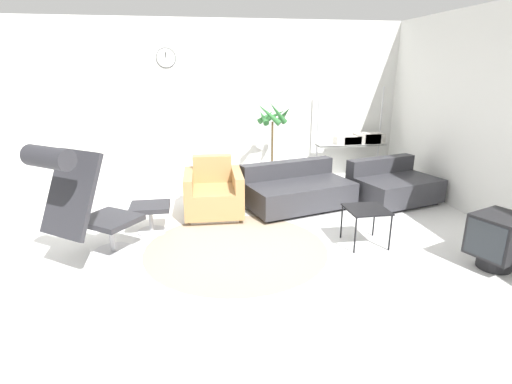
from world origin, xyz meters
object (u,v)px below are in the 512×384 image
object	(u,v)px
couch_second	(393,186)
crt_television	(498,239)
ottoman	(150,212)
lounge_chair	(79,195)
potted_plant	(272,152)
side_table	(366,212)
shelf_unit	(358,140)
armchair_red	(214,194)
couch_low	(297,191)

from	to	relation	value
couch_second	crt_television	distance (m)	2.19
ottoman	lounge_chair	bearing A→B (deg)	-126.68
potted_plant	side_table	bearing A→B (deg)	-76.19
lounge_chair	shelf_unit	bearing A→B (deg)	71.05
shelf_unit	potted_plant	bearing A→B (deg)	-168.14
crt_television	couch_second	bearing A→B (deg)	-20.40
lounge_chair	crt_television	xyz separation A→B (m)	(4.21, -0.75, -0.46)
armchair_red	potted_plant	size ratio (longest dim) A/B	0.57
couch_second	shelf_unit	world-z (taller)	shelf_unit
crt_television	side_table	bearing A→B (deg)	33.72
couch_low	couch_second	bearing A→B (deg)	164.63
side_table	crt_television	world-z (taller)	crt_television
ottoman	couch_low	xyz separation A→B (m)	(2.07, 0.64, -0.03)
couch_low	potted_plant	xyz separation A→B (m)	(-0.16, 1.08, 0.38)
lounge_chair	potted_plant	bearing A→B (deg)	81.84
couch_low	ottoman	bearing A→B (deg)	1.51
couch_second	lounge_chair	bearing A→B (deg)	3.35
couch_low	crt_television	bearing A→B (deg)	109.81
crt_television	potted_plant	xyz separation A→B (m)	(-1.71, 3.27, 0.30)
shelf_unit	couch_low	bearing A→B (deg)	-136.92
ottoman	side_table	size ratio (longest dim) A/B	1.05
ottoman	couch_low	bearing A→B (deg)	17.12
couch_second	shelf_unit	xyz separation A→B (m)	(0.01, 1.44, 0.48)
couch_low	couch_second	distance (m)	1.53
ottoman	couch_second	size ratio (longest dim) A/B	0.34
potted_plant	shelf_unit	bearing A→B (deg)	11.86
ottoman	shelf_unit	size ratio (longest dim) A/B	0.29
shelf_unit	lounge_chair	bearing A→B (deg)	-145.63
couch_low	crt_television	size ratio (longest dim) A/B	2.69
couch_second	crt_television	size ratio (longest dim) A/B	2.23
side_table	shelf_unit	bearing A→B (deg)	69.10
couch_low	side_table	world-z (taller)	couch_low
couch_low	potted_plant	bearing A→B (deg)	-97.32
side_table	ottoman	bearing A→B (deg)	163.05
couch_second	side_table	world-z (taller)	couch_second
ottoman	potted_plant	distance (m)	2.60
ottoman	couch_second	bearing A→B (deg)	10.14
lounge_chair	armchair_red	world-z (taller)	lounge_chair
couch_low	shelf_unit	size ratio (longest dim) A/B	1.02
ottoman	couch_second	world-z (taller)	couch_second
lounge_chair	shelf_unit	distance (m)	5.09
side_table	armchair_red	bearing A→B (deg)	142.82
lounge_chair	couch_second	size ratio (longest dim) A/B	0.94
potted_plant	armchair_red	bearing A→B (deg)	-132.13
couch_low	armchair_red	bearing A→B (deg)	-10.24
armchair_red	potted_plant	distance (m)	1.65
lounge_chair	side_table	xyz separation A→B (m)	(3.12, 0.03, -0.38)
armchair_red	couch_second	bearing A→B (deg)	-175.76
armchair_red	couch_low	size ratio (longest dim) A/B	0.50
armchair_red	couch_low	distance (m)	1.25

